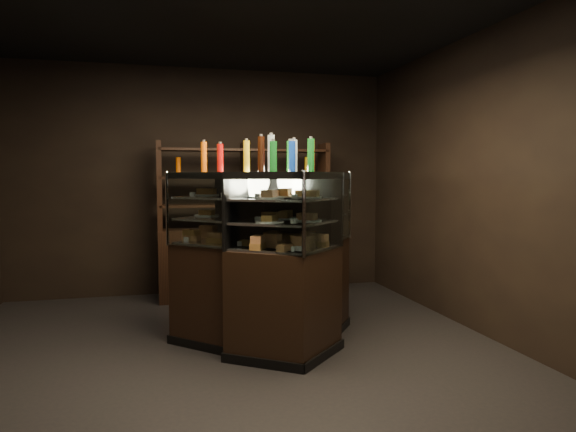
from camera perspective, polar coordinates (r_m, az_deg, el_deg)
The scene contains 7 objects.
ground at distance 4.78m, azimuth -6.44°, elevation -14.77°, with size 5.00×5.00×0.00m, color black.
room_shell at distance 4.53m, azimuth -6.65°, elevation 9.11°, with size 5.02×5.02×3.01m.
display_case at distance 4.83m, azimuth -1.58°, elevation -7.95°, with size 1.90×1.64×1.62m.
food_display at distance 4.72m, azimuth -1.58°, elevation 0.25°, with size 1.40×1.19×0.49m.
bottles_top at distance 4.72m, azimuth -1.62°, elevation 6.60°, with size 1.22×1.05×0.30m.
potted_conifer at distance 5.59m, azimuth 1.44°, elevation -6.69°, with size 0.40×0.40×0.86m.
back_shelving at distance 6.68m, azimuth -4.80°, elevation -3.82°, with size 2.19×0.45×2.00m.
Camera 1 is at (-0.60, -4.47, 1.57)m, focal length 32.00 mm.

